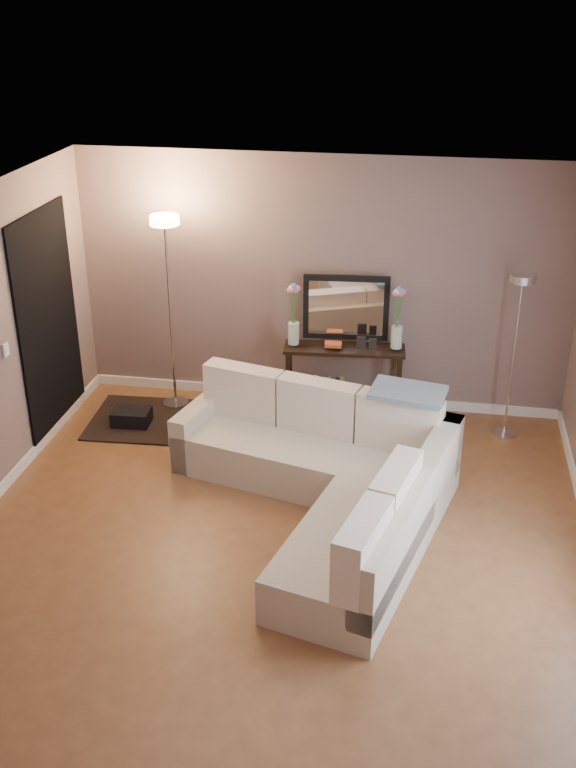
% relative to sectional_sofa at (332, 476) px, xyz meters
% --- Properties ---
extents(floor, '(5.00, 5.50, 0.01)m').
position_rel_sectional_sofa_xyz_m(floor, '(-0.39, -0.71, -0.33)').
color(floor, brown).
rests_on(floor, ground).
extents(ceiling, '(5.00, 5.50, 0.01)m').
position_rel_sectional_sofa_xyz_m(ceiling, '(-0.39, -0.71, 2.28)').
color(ceiling, white).
rests_on(ceiling, ground).
extents(wall_back, '(5.00, 0.02, 2.60)m').
position_rel_sectional_sofa_xyz_m(wall_back, '(-0.39, 2.05, 0.98)').
color(wall_back, '#7B645E').
rests_on(wall_back, ground).
extents(wall_front, '(5.00, 0.02, 2.60)m').
position_rel_sectional_sofa_xyz_m(wall_front, '(-0.39, -3.47, 0.98)').
color(wall_front, '#7B645E').
rests_on(wall_front, ground).
extents(baseboard_back, '(5.00, 0.03, 0.10)m').
position_rel_sectional_sofa_xyz_m(baseboard_back, '(-0.39, 2.03, -0.27)').
color(baseboard_back, white).
rests_on(baseboard_back, ground).
extents(doorway, '(0.02, 1.20, 2.20)m').
position_rel_sectional_sofa_xyz_m(doorway, '(-2.87, 0.99, 0.78)').
color(doorway, black).
rests_on(doorway, ground).
extents(switch_plate, '(0.02, 0.08, 0.12)m').
position_rel_sectional_sofa_xyz_m(switch_plate, '(-2.87, 0.14, 0.88)').
color(switch_plate, white).
rests_on(switch_plate, ground).
extents(sectional_sofa, '(2.60, 2.90, 0.87)m').
position_rel_sectional_sofa_xyz_m(sectional_sofa, '(0.00, 0.00, 0.00)').
color(sectional_sofa, beige).
rests_on(sectional_sofa, floor).
extents(throw_blanket, '(0.68, 0.48, 0.08)m').
position_rel_sectional_sofa_xyz_m(throw_blanket, '(0.58, 0.47, 0.60)').
color(throw_blanket, slate).
rests_on(throw_blanket, sectional_sofa).
extents(console_table, '(1.23, 0.42, 0.74)m').
position_rel_sectional_sofa_xyz_m(console_table, '(-0.18, 1.75, 0.10)').
color(console_table, black).
rests_on(console_table, floor).
extents(leaning_mirror, '(0.86, 0.10, 0.67)m').
position_rel_sectional_sofa_xyz_m(leaning_mirror, '(-0.12, 1.91, 0.79)').
color(leaning_mirror, black).
rests_on(leaning_mirror, console_table).
extents(table_decor, '(0.52, 0.12, 0.12)m').
position_rel_sectional_sofa_xyz_m(table_decor, '(-0.11, 1.72, 0.48)').
color(table_decor, '#CD5024').
rests_on(table_decor, console_table).
extents(flower_vase_left, '(0.14, 0.12, 0.64)m').
position_rel_sectional_sofa_xyz_m(flower_vase_left, '(-0.62, 1.71, 0.72)').
color(flower_vase_left, silver).
rests_on(flower_vase_left, console_table).
extents(flower_vase_right, '(0.14, 0.12, 0.64)m').
position_rel_sectional_sofa_xyz_m(flower_vase_right, '(0.40, 1.79, 0.72)').
color(flower_vase_right, silver).
rests_on(flower_vase_right, console_table).
extents(floor_lamp_lit, '(0.30, 0.30, 2.03)m').
position_rel_sectional_sofa_xyz_m(floor_lamp_lit, '(-1.87, 1.66, 1.11)').
color(floor_lamp_lit, silver).
rests_on(floor_lamp_lit, floor).
extents(floor_lamp_unlit, '(0.30, 0.30, 1.66)m').
position_rel_sectional_sofa_xyz_m(floor_lamp_unlit, '(1.52, 1.58, 0.85)').
color(floor_lamp_unlit, silver).
rests_on(floor_lamp_unlit, floor).
extents(charcoal_rug, '(1.38, 1.07, 0.02)m').
position_rel_sectional_sofa_xyz_m(charcoal_rug, '(-1.96, 1.26, -0.31)').
color(charcoal_rug, black).
rests_on(charcoal_rug, floor).
extents(black_bag, '(0.39, 0.29, 0.24)m').
position_rel_sectional_sofa_xyz_m(black_bag, '(-2.18, 1.14, -0.28)').
color(black_bag, black).
rests_on(black_bag, charcoal_rug).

